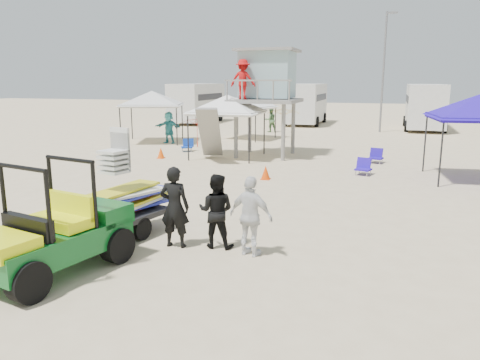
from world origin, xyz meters
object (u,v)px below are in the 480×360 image
(man_left, at_px, (175,207))
(lifeguard_tower, at_px, (265,79))
(utility_cart, at_px, (50,224))
(surf_trailer, at_px, (120,198))
(canopy_blue, at_px, (479,99))

(man_left, height_order, lifeguard_tower, lifeguard_tower)
(utility_cart, bearing_deg, surf_trailer, 89.83)
(surf_trailer, height_order, man_left, surf_trailer)
(canopy_blue, bearing_deg, surf_trailer, -133.21)
(lifeguard_tower, bearing_deg, man_left, -83.58)
(man_left, distance_m, lifeguard_tower, 13.18)
(surf_trailer, distance_m, man_left, 1.55)
(surf_trailer, bearing_deg, man_left, -11.19)
(utility_cart, distance_m, lifeguard_tower, 15.08)
(lifeguard_tower, relative_size, canopy_blue, 1.40)
(lifeguard_tower, bearing_deg, canopy_blue, -20.80)
(lifeguard_tower, xyz_separation_m, canopy_blue, (8.61, -3.27, -0.70))
(surf_trailer, xyz_separation_m, lifeguard_tower, (0.07, 12.51, 2.71))
(utility_cart, xyz_separation_m, lifeguard_tower, (0.08, 14.85, 2.63))
(utility_cart, xyz_separation_m, man_left, (1.52, 2.04, -0.09))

